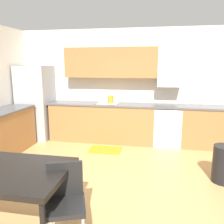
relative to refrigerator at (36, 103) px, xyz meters
The scene contains 16 objects.
ground_plane 3.24m from the refrigerator, 45.52° to the right, with size 12.00×12.00×0.00m, color tan.
wall_back 2.26m from the refrigerator, 11.16° to the left, with size 5.80×0.10×2.70m, color silver.
cabinet_run_back 1.75m from the refrigerator, ahead, with size 2.52×0.60×0.90m, color olive.
cabinet_run_back_right 4.09m from the refrigerator, ahead, with size 1.03×0.60×0.90m, color olive.
countertop_back 2.18m from the refrigerator, ahead, with size 4.80×0.64×0.04m, color #4C4C51.
upper_cabinets_back 2.13m from the refrigerator, ahead, with size 2.20×0.34×0.70m, color olive.
refrigerator is the anchor object (origin of this frame).
oven_range 3.28m from the refrigerator, ahead, with size 0.60×0.60×0.91m.
microwave 3.31m from the refrigerator, ahead, with size 0.54×0.36×0.32m, color #9EA0A5.
sink_basin 1.84m from the refrigerator, ahead, with size 0.48×0.40×0.14m, color #A5A8AD.
sink_faucet 1.86m from the refrigerator, ahead, with size 0.02×0.02×0.24m, color #B2B5BA.
dining_table 3.58m from the refrigerator, 67.24° to the right, with size 1.40×0.90×0.77m.
chair_near_table 3.91m from the refrigerator, 57.76° to the right, with size 0.51×0.51×0.85m.
trash_bin 4.42m from the refrigerator, 21.48° to the right, with size 0.36×0.36×0.60m, color black.
floor_mat 2.18m from the refrigerator, 16.68° to the right, with size 0.70×0.50×0.01m, color orange.
kettle 1.90m from the refrigerator, ahead, with size 0.14×0.14×0.20m, color orange.
Camera 1 is at (0.78, -3.15, 1.86)m, focal length 37.67 mm.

